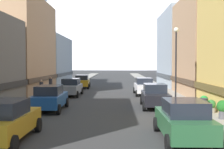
{
  "coord_description": "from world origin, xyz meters",
  "views": [
    {
      "loc": [
        0.96,
        -6.21,
        3.33
      ],
      "look_at": [
        0.06,
        41.67,
        1.44
      ],
      "focal_mm": 45.47,
      "sensor_mm": 36.0,
      "label": 1
    }
  ],
  "objects_px": {
    "car_right_0": "(183,120)",
    "car_right_1": "(155,96)",
    "car_left_0": "(5,120)",
    "trash_bin_right": "(203,106)",
    "potted_plant_2": "(223,108)",
    "streetlamp_right": "(176,55)",
    "car_left_3": "(82,81)",
    "potted_plant_0": "(204,102)",
    "pedestrian_0": "(51,85)",
    "car_left_1": "(50,98)",
    "pedestrian_1": "(41,89)",
    "car_left_2": "(71,87)",
    "potted_plant_1": "(211,106)",
    "car_right_2": "(144,86)"
  },
  "relations": [
    {
      "from": "car_right_0",
      "to": "car_left_3",
      "type": "bearing_deg",
      "value": 106.37
    },
    {
      "from": "car_right_0",
      "to": "car_right_1",
      "type": "height_order",
      "value": "same"
    },
    {
      "from": "car_left_1",
      "to": "potted_plant_0",
      "type": "bearing_deg",
      "value": -0.36
    },
    {
      "from": "car_left_0",
      "to": "potted_plant_0",
      "type": "distance_m",
      "value": 13.36
    },
    {
      "from": "streetlamp_right",
      "to": "car_left_3",
      "type": "bearing_deg",
      "value": 118.73
    },
    {
      "from": "pedestrian_0",
      "to": "car_left_1",
      "type": "bearing_deg",
      "value": -76.95
    },
    {
      "from": "car_left_3",
      "to": "pedestrian_1",
      "type": "height_order",
      "value": "same"
    },
    {
      "from": "car_right_1",
      "to": "potted_plant_2",
      "type": "distance_m",
      "value": 6.02
    },
    {
      "from": "pedestrian_0",
      "to": "streetlamp_right",
      "type": "bearing_deg",
      "value": -38.03
    },
    {
      "from": "car_left_3",
      "to": "potted_plant_0",
      "type": "bearing_deg",
      "value": -59.41
    },
    {
      "from": "car_left_1",
      "to": "potted_plant_1",
      "type": "xyz_separation_m",
      "value": [
        10.8,
        -1.55,
        -0.33
      ]
    },
    {
      "from": "car_left_3",
      "to": "potted_plant_1",
      "type": "relative_size",
      "value": 5.31
    },
    {
      "from": "car_left_0",
      "to": "trash_bin_right",
      "type": "relative_size",
      "value": 4.49
    },
    {
      "from": "car_left_0",
      "to": "car_left_2",
      "type": "height_order",
      "value": "same"
    },
    {
      "from": "potted_plant_1",
      "to": "potted_plant_2",
      "type": "relative_size",
      "value": 0.78
    },
    {
      "from": "trash_bin_right",
      "to": "pedestrian_0",
      "type": "relative_size",
      "value": 0.57
    },
    {
      "from": "car_right_2",
      "to": "potted_plant_2",
      "type": "xyz_separation_m",
      "value": [
        3.2,
        -13.75,
        -0.13
      ]
    },
    {
      "from": "car_right_2",
      "to": "pedestrian_1",
      "type": "relative_size",
      "value": 2.72
    },
    {
      "from": "car_left_3",
      "to": "potted_plant_0",
      "type": "distance_m",
      "value": 21.22
    },
    {
      "from": "car_left_0",
      "to": "car_right_1",
      "type": "relative_size",
      "value": 0.99
    },
    {
      "from": "car_left_3",
      "to": "trash_bin_right",
      "type": "xyz_separation_m",
      "value": [
        10.15,
        -20.17,
        -0.26
      ]
    },
    {
      "from": "car_left_0",
      "to": "potted_plant_2",
      "type": "xyz_separation_m",
      "value": [
        10.8,
        4.34,
        -0.13
      ]
    },
    {
      "from": "trash_bin_right",
      "to": "car_left_0",
      "type": "bearing_deg",
      "value": -149.61
    },
    {
      "from": "potted_plant_2",
      "to": "streetlamp_right",
      "type": "xyz_separation_m",
      "value": [
        -1.65,
        5.09,
        3.21
      ]
    },
    {
      "from": "car_left_1",
      "to": "car_right_1",
      "type": "height_order",
      "value": "same"
    },
    {
      "from": "potted_plant_0",
      "to": "pedestrian_0",
      "type": "relative_size",
      "value": 0.54
    },
    {
      "from": "pedestrian_1",
      "to": "pedestrian_0",
      "type": "bearing_deg",
      "value": 90.0
    },
    {
      "from": "car_left_1",
      "to": "car_right_1",
      "type": "xyz_separation_m",
      "value": [
        7.6,
        1.52,
        0.0
      ]
    },
    {
      "from": "car_right_2",
      "to": "pedestrian_0",
      "type": "bearing_deg",
      "value": 177.63
    },
    {
      "from": "car_left_1",
      "to": "potted_plant_2",
      "type": "distance_m",
      "value": 11.38
    },
    {
      "from": "car_left_0",
      "to": "potted_plant_1",
      "type": "xyz_separation_m",
      "value": [
        10.8,
        6.38,
        -0.33
      ]
    },
    {
      "from": "car_left_0",
      "to": "car_left_2",
      "type": "relative_size",
      "value": 0.99
    },
    {
      "from": "car_left_2",
      "to": "car_right_2",
      "type": "distance_m",
      "value": 7.68
    },
    {
      "from": "car_left_2",
      "to": "trash_bin_right",
      "type": "height_order",
      "value": "car_left_2"
    },
    {
      "from": "car_left_2",
      "to": "car_left_3",
      "type": "distance_m",
      "value": 9.18
    },
    {
      "from": "car_left_0",
      "to": "car_left_1",
      "type": "height_order",
      "value": "same"
    },
    {
      "from": "car_left_1",
      "to": "car_left_0",
      "type": "bearing_deg",
      "value": -90.01
    },
    {
      "from": "car_right_1",
      "to": "potted_plant_1",
      "type": "relative_size",
      "value": 5.27
    },
    {
      "from": "potted_plant_2",
      "to": "pedestrian_0",
      "type": "xyz_separation_m",
      "value": [
        -13.25,
        14.16,
        0.18
      ]
    },
    {
      "from": "car_right_0",
      "to": "potted_plant_1",
      "type": "bearing_deg",
      "value": 62.38
    },
    {
      "from": "potted_plant_0",
      "to": "car_left_0",
      "type": "bearing_deg",
      "value": -143.95
    },
    {
      "from": "pedestrian_0",
      "to": "streetlamp_right",
      "type": "relative_size",
      "value": 0.3
    },
    {
      "from": "car_left_0",
      "to": "car_left_3",
      "type": "height_order",
      "value": "same"
    },
    {
      "from": "car_left_3",
      "to": "trash_bin_right",
      "type": "relative_size",
      "value": 4.58
    },
    {
      "from": "car_right_1",
      "to": "trash_bin_right",
      "type": "height_order",
      "value": "car_right_1"
    },
    {
      "from": "potted_plant_1",
      "to": "pedestrian_1",
      "type": "xyz_separation_m",
      "value": [
        -13.25,
        8.43,
        0.33
      ]
    },
    {
      "from": "car_left_0",
      "to": "pedestrian_1",
      "type": "bearing_deg",
      "value": 99.4
    },
    {
      "from": "pedestrian_1",
      "to": "potted_plant_0",
      "type": "bearing_deg",
      "value": -27.66
    },
    {
      "from": "potted_plant_2",
      "to": "pedestrian_0",
      "type": "distance_m",
      "value": 19.4
    },
    {
      "from": "trash_bin_right",
      "to": "streetlamp_right",
      "type": "height_order",
      "value": "streetlamp_right"
    }
  ]
}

